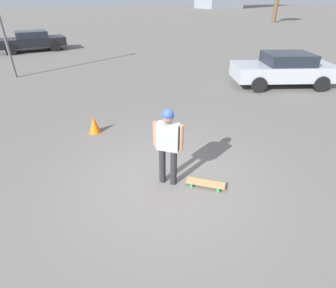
% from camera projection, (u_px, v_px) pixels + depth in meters
% --- Properties ---
extents(ground_plane, '(220.00, 220.00, 0.00)m').
position_uv_depth(ground_plane, '(168.00, 182.00, 5.58)').
color(ground_plane, slate).
extents(person, '(0.44, 0.48, 1.66)m').
position_uv_depth(person, '(168.00, 141.00, 5.08)').
color(person, '#262628').
rests_on(person, ground_plane).
extents(skateboard, '(0.70, 0.76, 0.08)m').
position_uv_depth(skateboard, '(205.00, 183.00, 5.43)').
color(skateboard, tan).
rests_on(skateboard, ground_plane).
extents(car_parked_near, '(3.19, 4.54, 1.38)m').
position_uv_depth(car_parked_near, '(284.00, 69.00, 11.21)').
color(car_parked_near, '#ADB2B7').
rests_on(car_parked_near, ground_plane).
extents(car_parked_far, '(2.22, 4.57, 1.33)m').
position_uv_depth(car_parked_far, '(31.00, 41.00, 18.38)').
color(car_parked_far, black).
rests_on(car_parked_far, ground_plane).
extents(traffic_cone, '(0.34, 0.34, 0.48)m').
position_uv_depth(traffic_cone, '(94.00, 125.00, 7.49)').
color(traffic_cone, orange).
rests_on(traffic_cone, ground_plane).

